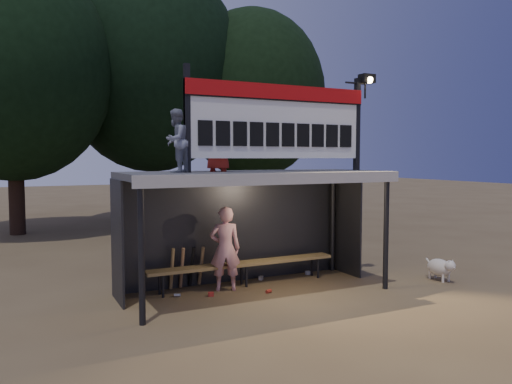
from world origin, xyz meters
TOP-DOWN VIEW (x-y plane):
  - ground at (0.00, 0.00)m, footprint 80.00×80.00m
  - player at (-0.47, 0.40)m, footprint 0.69×0.56m
  - child_a at (-1.58, -0.08)m, footprint 0.68×0.67m
  - child_b at (-0.66, 0.26)m, footprint 0.65×0.58m
  - dugout_shelter at (0.00, 0.24)m, footprint 5.10×2.08m
  - scoreboard_assembly at (0.56, -0.01)m, footprint 4.10×0.27m
  - bench at (0.00, 0.55)m, footprint 4.00×0.35m
  - tree_left at (-4.00, 10.00)m, footprint 6.46×6.46m
  - tree_mid at (1.00, 11.50)m, footprint 7.22×7.22m
  - tree_right at (5.00, 10.50)m, footprint 6.08×6.08m
  - dog at (3.89, -0.90)m, footprint 0.36×0.81m
  - bats at (-1.11, 0.82)m, footprint 0.67×0.35m
  - litter at (0.03, 0.39)m, footprint 3.24×1.10m

SIDE VIEW (x-z plane):
  - ground at x=0.00m, z-range 0.00..0.00m
  - litter at x=0.03m, z-range 0.00..0.08m
  - dog at x=3.89m, z-range 0.03..0.53m
  - bats at x=-1.11m, z-range 0.01..0.85m
  - bench at x=0.00m, z-range 0.19..0.67m
  - player at x=-0.47m, z-range 0.00..1.64m
  - dugout_shelter at x=0.00m, z-range 0.69..3.01m
  - child_a at x=-1.58m, z-range 2.32..3.42m
  - child_b at x=-0.66m, z-range 2.32..3.44m
  - scoreboard_assembly at x=0.56m, z-range 2.33..4.32m
  - tree_right at x=5.00m, z-range 0.83..9.55m
  - tree_left at x=-4.00m, z-range 0.88..10.15m
  - tree_mid at x=1.00m, z-range 0.99..11.34m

